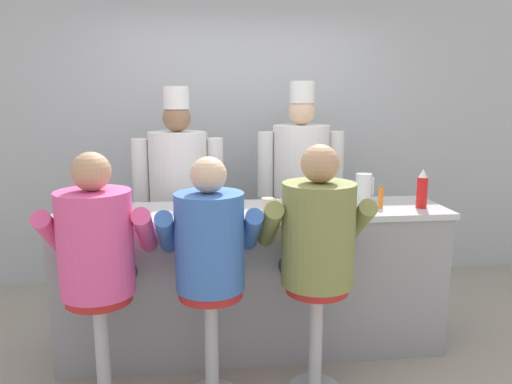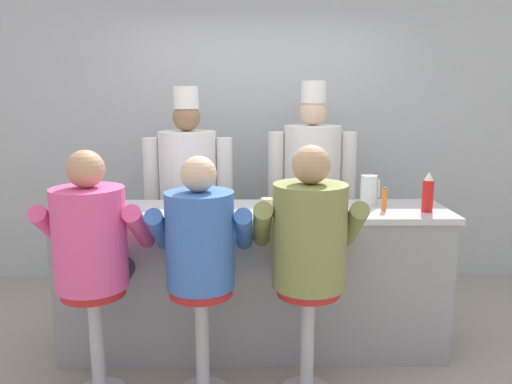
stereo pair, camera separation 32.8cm
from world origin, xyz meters
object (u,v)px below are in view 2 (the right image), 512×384
at_px(breakfast_plate, 82,212).
at_px(diner_seated_blue, 201,248).
at_px(coffee_mug_tan, 268,205).
at_px(diner_seated_olive, 309,242).
at_px(mustard_bottle_yellow, 324,202).
at_px(hot_sauce_bottle_orange, 384,199).
at_px(cook_in_whites_near, 188,190).
at_px(ketchup_bottle_red, 428,193).
at_px(cereal_bowl, 186,206).
at_px(napkin_dispenser_chrome, 323,201).
at_px(cook_in_whites_far, 312,184).
at_px(water_pitcher_clear, 369,190).
at_px(diner_seated_pink, 92,245).

xyz_separation_m(breakfast_plate, diner_seated_blue, (0.80, -0.39, -0.12)).
height_order(coffee_mug_tan, diner_seated_olive, diner_seated_olive).
relative_size(mustard_bottle_yellow, hot_sauce_bottle_orange, 1.29).
bearing_deg(cook_in_whites_near, mustard_bottle_yellow, -42.65).
height_order(mustard_bottle_yellow, hot_sauce_bottle_orange, mustard_bottle_yellow).
relative_size(breakfast_plate, diner_seated_blue, 0.18).
bearing_deg(diner_seated_blue, breakfast_plate, 153.83).
bearing_deg(hot_sauce_bottle_orange, breakfast_plate, -177.80).
relative_size(ketchup_bottle_red, coffee_mug_tan, 2.02).
xyz_separation_m(cereal_bowl, diner_seated_olive, (0.76, -0.48, -0.10)).
bearing_deg(mustard_bottle_yellow, diner_seated_blue, -156.57).
bearing_deg(napkin_dispenser_chrome, cook_in_whites_far, 88.22).
height_order(napkin_dispenser_chrome, diner_seated_olive, diner_seated_olive).
bearing_deg(diner_seated_olive, water_pitcher_clear, 53.07).
relative_size(mustard_bottle_yellow, cook_in_whites_near, 0.11).
bearing_deg(diner_seated_blue, cook_in_whites_near, 100.09).
height_order(cereal_bowl, cook_in_whites_far, cook_in_whites_far).
bearing_deg(mustard_bottle_yellow, napkin_dispenser_chrome, 83.74).
bearing_deg(cook_in_whites_far, napkin_dispenser_chrome, -91.78).
relative_size(hot_sauce_bottle_orange, diner_seated_pink, 0.11).
relative_size(coffee_mug_tan, diner_seated_blue, 0.09).
height_order(ketchup_bottle_red, coffee_mug_tan, ketchup_bottle_red).
xyz_separation_m(ketchup_bottle_red, hot_sauce_bottle_orange, (-0.27, 0.03, -0.05)).
distance_m(mustard_bottle_yellow, coffee_mug_tan, 0.38).
xyz_separation_m(ketchup_bottle_red, coffee_mug_tan, (-1.04, 0.01, -0.08)).
distance_m(water_pitcher_clear, cook_in_whites_near, 1.43).
bearing_deg(cook_in_whites_far, cereal_bowl, -137.35).
bearing_deg(diner_seated_olive, ketchup_bottle_red, 27.89).
height_order(ketchup_bottle_red, cereal_bowl, ketchup_bottle_red).
height_order(ketchup_bottle_red, diner_seated_olive, diner_seated_olive).
relative_size(cereal_bowl, diner_seated_olive, 0.10).
xyz_separation_m(water_pitcher_clear, cook_in_whites_far, (-0.31, 0.70, -0.08)).
distance_m(mustard_bottle_yellow, cook_in_whites_far, 1.03).
relative_size(ketchup_bottle_red, hot_sauce_bottle_orange, 1.69).
xyz_separation_m(napkin_dispenser_chrome, cook_in_whites_far, (0.03, 0.86, -0.04)).
xyz_separation_m(breakfast_plate, cook_in_whites_far, (1.59, 0.96, 0.01)).
xyz_separation_m(diner_seated_blue, cook_in_whites_near, (-0.22, 1.21, 0.10)).
xyz_separation_m(cook_in_whites_near, cook_in_whites_far, (1.01, 0.14, 0.02)).
bearing_deg(breakfast_plate, cereal_bowl, 8.38).
xyz_separation_m(hot_sauce_bottle_orange, cook_in_whites_far, (-0.37, 0.88, -0.05)).
bearing_deg(water_pitcher_clear, breakfast_plate, -172.16).
bearing_deg(water_pitcher_clear, cereal_bowl, -172.44).
height_order(water_pitcher_clear, napkin_dispenser_chrome, water_pitcher_clear).
relative_size(ketchup_bottle_red, water_pitcher_clear, 1.29).
xyz_separation_m(mustard_bottle_yellow, napkin_dispenser_chrome, (0.02, 0.16, -0.03)).
bearing_deg(diner_seated_pink, cereal_bowl, 45.95).
bearing_deg(cereal_bowl, cook_in_whites_near, 95.64).
height_order(water_pitcher_clear, cook_in_whites_far, cook_in_whites_far).
height_order(ketchup_bottle_red, water_pitcher_clear, ketchup_bottle_red).
bearing_deg(breakfast_plate, cook_in_whites_far, 31.09).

